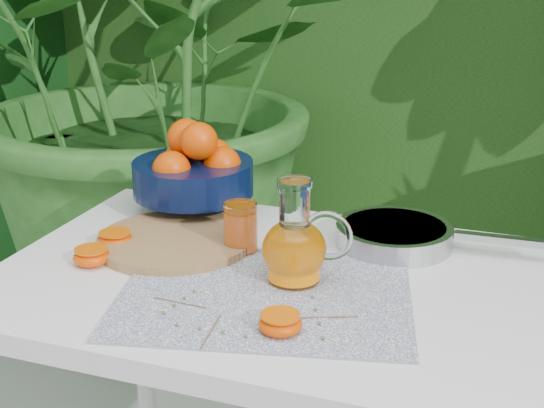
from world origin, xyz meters
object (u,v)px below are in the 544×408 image
(cutting_board, at_px, (176,241))
(saute_pan, at_px, (396,234))
(juice_pitcher, at_px, (296,247))
(white_table, at_px, (268,313))
(fruit_bowl, at_px, (194,170))

(cutting_board, height_order, saute_pan, saute_pan)
(cutting_board, height_order, juice_pitcher, juice_pitcher)
(white_table, distance_m, saute_pan, 0.31)
(saute_pan, bearing_deg, cutting_board, -160.12)
(cutting_board, xyz_separation_m, saute_pan, (0.42, 0.15, 0.01))
(white_table, distance_m, cutting_board, 0.25)
(white_table, relative_size, fruit_bowl, 2.93)
(white_table, bearing_deg, saute_pan, 47.69)
(white_table, bearing_deg, cutting_board, 163.97)
(white_table, distance_m, fruit_bowl, 0.42)
(juice_pitcher, bearing_deg, cutting_board, 163.45)
(cutting_board, relative_size, saute_pan, 0.76)
(white_table, relative_size, cutting_board, 3.19)
(white_table, height_order, cutting_board, cutting_board)
(juice_pitcher, bearing_deg, fruit_bowl, 139.28)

